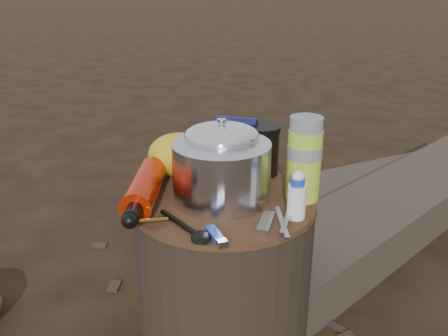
# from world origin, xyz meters

# --- Properties ---
(ground) EXTENTS (60.00, 60.00, 0.00)m
(ground) POSITION_xyz_m (0.00, 0.00, 0.00)
(ground) COLOR black
(ground) RESTS_ON ground
(stump) EXTENTS (0.44, 0.44, 0.40)m
(stump) POSITION_xyz_m (0.00, 0.00, 0.20)
(stump) COLOR black
(stump) RESTS_ON ground
(log_main) EXTENTS (1.46, 1.57, 0.15)m
(log_main) POSITION_xyz_m (0.55, 0.57, 0.08)
(log_main) COLOR #3D3228
(log_main) RESTS_ON ground
(log_small) EXTENTS (1.24, 0.86, 0.11)m
(log_small) POSITION_xyz_m (0.43, 0.83, 0.05)
(log_small) COLOR #3D3228
(log_small) RESTS_ON ground
(foil_windscreen) EXTENTS (0.23, 0.23, 0.14)m
(foil_windscreen) POSITION_xyz_m (-0.01, -0.00, 0.47)
(foil_windscreen) COLOR silver
(foil_windscreen) RESTS_ON stump
(camping_pot) EXTENTS (0.17, 0.17, 0.17)m
(camping_pot) POSITION_xyz_m (-0.01, 0.04, 0.49)
(camping_pot) COLOR white
(camping_pot) RESTS_ON stump
(fuel_bottle) EXTENTS (0.08, 0.29, 0.07)m
(fuel_bottle) POSITION_xyz_m (-0.18, -0.03, 0.44)
(fuel_bottle) COLOR #B31B05
(fuel_bottle) RESTS_ON stump
(thermos) EXTENTS (0.08, 0.08, 0.20)m
(thermos) POSITION_xyz_m (0.19, 0.01, 0.50)
(thermos) COLOR #AFD332
(thermos) RESTS_ON stump
(travel_mug) EXTENTS (0.09, 0.09, 0.13)m
(travel_mug) POSITION_xyz_m (0.09, 0.16, 0.47)
(travel_mug) COLOR black
(travel_mug) RESTS_ON stump
(stuff_sack) EXTENTS (0.17, 0.14, 0.11)m
(stuff_sack) POSITION_xyz_m (-0.13, 0.14, 0.46)
(stuff_sack) COLOR gold
(stuff_sack) RESTS_ON stump
(food_pouch) EXTENTS (0.12, 0.05, 0.15)m
(food_pouch) POSITION_xyz_m (0.02, 0.18, 0.48)
(food_pouch) COLOR #11144C
(food_pouch) RESTS_ON stump
(lighter) EXTENTS (0.05, 0.08, 0.01)m
(lighter) POSITION_xyz_m (-0.01, -0.19, 0.41)
(lighter) COLOR blue
(lighter) RESTS_ON stump
(multitool) EXTENTS (0.04, 0.09, 0.01)m
(multitool) POSITION_xyz_m (0.10, -0.13, 0.41)
(multitool) COLOR #B7B6BB
(multitool) RESTS_ON stump
(pot_grabber) EXTENTS (0.04, 0.14, 0.01)m
(pot_grabber) POSITION_xyz_m (0.13, -0.12, 0.41)
(pot_grabber) COLOR #B7B6BB
(pot_grabber) RESTS_ON stump
(spork) EXTENTS (0.14, 0.14, 0.01)m
(spork) POSITION_xyz_m (-0.08, -0.14, 0.41)
(spork) COLOR black
(spork) RESTS_ON stump
(squeeze_bottle) EXTENTS (0.04, 0.04, 0.10)m
(squeeze_bottle) POSITION_xyz_m (0.16, -0.09, 0.45)
(squeeze_bottle) COLOR white
(squeeze_bottle) RESTS_ON stump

